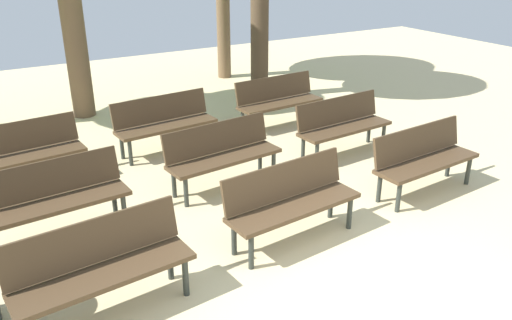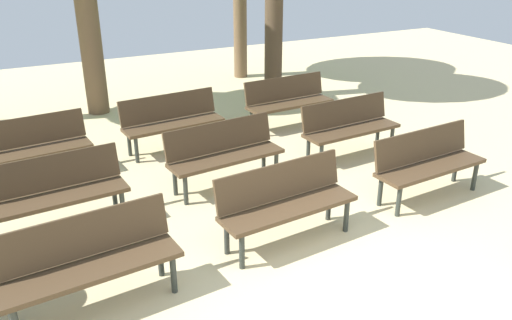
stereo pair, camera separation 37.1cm
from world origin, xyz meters
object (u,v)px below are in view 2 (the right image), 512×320
Objects in this scene: bench_r1_c0 at (54,190)px; bench_r2_c2 at (288,99)px; bench_r0_c0 at (89,258)px; bench_r1_c2 at (349,124)px; bench_r2_c1 at (172,119)px; bench_r0_c1 at (285,199)px; bench_r0_c2 at (427,160)px; bench_r1_c1 at (224,151)px; bench_r2_c0 at (29,146)px.

bench_r1_c0 is 1.00× the size of bench_r2_c2.
bench_r1_c2 is at bearing 18.68° from bench_r0_c0.
bench_r1_c0 is at bearing -143.26° from bench_r2_c1.
bench_r0_c2 is (2.18, 0.11, 0.00)m from bench_r0_c1.
bench_r0_c1 and bench_r1_c1 have the same top height.
bench_r0_c0 and bench_r2_c2 have the same top height.
bench_r0_c0 is at bearing -159.87° from bench_r1_c2.
bench_r0_c1 is 1.59m from bench_r1_c1.
bench_r2_c0 is 1.00× the size of bench_r2_c1.
bench_r1_c1 is at bearing 86.44° from bench_r0_c1.
bench_r2_c2 is at bearing -1.24° from bench_r2_c0.
bench_r1_c2 is (-0.07, 1.59, 0.00)m from bench_r0_c2.
bench_r2_c0 is at bearing -179.04° from bench_r2_c2.
bench_r1_c0 is 4.37m from bench_r1_c2.
bench_r2_c0 is 4.33m from bench_r2_c2.
bench_r1_c0 is 1.00× the size of bench_r2_c0.
bench_r0_c2 is 1.00× the size of bench_r2_c1.
bench_r2_c1 is at bearing 55.25° from bench_r0_c0.
bench_r1_c2 is 2.78m from bench_r2_c1.
bench_r0_c0 and bench_r0_c2 have the same top height.
bench_r1_c0 is at bearing 179.28° from bench_r1_c1.
bench_r1_c2 is (4.26, 1.88, 0.00)m from bench_r0_c0.
bench_r2_c1 is (-0.23, 3.20, 0.00)m from bench_r0_c1.
bench_r0_c1 is at bearing -94.39° from bench_r1_c1.
bench_r1_c0 is at bearing 143.11° from bench_r0_c1.
bench_r2_c1 is (-2.41, 3.09, 0.00)m from bench_r0_c2.
bench_r2_c0 is (-0.21, 3.18, 0.00)m from bench_r0_c0.
bench_r0_c1 and bench_r2_c2 have the same top height.
bench_r0_c1 and bench_r2_c0 have the same top height.
bench_r1_c0 is at bearing -91.32° from bench_r2_c0.
bench_r1_c1 is 1.62m from bench_r2_c1.
bench_r2_c0 is 1.01× the size of bench_r2_c2.
bench_r1_c0 and bench_r1_c1 have the same top height.
bench_r0_c1 and bench_r2_c1 have the same top height.
bench_r0_c1 is at bearing -144.88° from bench_r1_c2.
bench_r2_c0 is at bearing 143.18° from bench_r1_c1.
bench_r1_c0 is 1.00× the size of bench_r1_c2.
bench_r0_c2 is at bearing -37.86° from bench_r2_c0.
bench_r1_c1 and bench_r2_c0 have the same top height.
bench_r0_c0 and bench_r2_c1 have the same top height.
bench_r2_c1 is at bearing 124.20° from bench_r0_c2.
bench_r0_c1 is 1.00× the size of bench_r2_c1.
bench_r2_c0 is at bearing 123.32° from bench_r0_c1.
bench_r2_c1 is at bearing 0.08° from bench_r2_c0.
bench_r1_c1 is at bearing -142.59° from bench_r2_c2.
bench_r2_c0 and bench_r2_c2 have the same top height.
bench_r2_c1 is (2.02, 1.80, 0.00)m from bench_r1_c0.
bench_r2_c0 is (-2.32, 1.40, 0.00)m from bench_r1_c1.
bench_r1_c1 is (2.21, 0.19, 0.00)m from bench_r1_c0.
bench_r0_c2 is 3.92m from bench_r2_c1.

